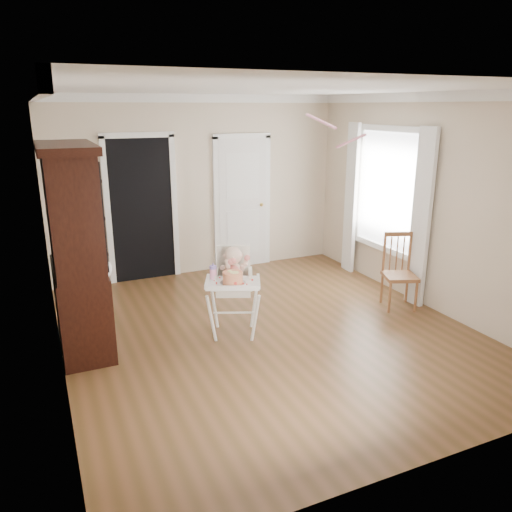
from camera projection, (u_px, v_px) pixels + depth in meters
name	position (u px, v px, depth m)	size (l,w,h in m)	color
floor	(269.00, 332.00, 5.83)	(5.00, 5.00, 0.00)	brown
ceiling	(271.00, 89.00, 5.05)	(5.00, 5.00, 0.00)	white
wall_back	(199.00, 187.00, 7.62)	(4.50, 4.50, 0.00)	beige
wall_left	(48.00, 241.00, 4.56)	(5.00, 5.00, 0.00)	beige
wall_right	(430.00, 203.00, 6.32)	(5.00, 5.00, 0.00)	beige
crown_molding	(271.00, 95.00, 5.07)	(4.50, 5.00, 0.12)	white
doorway	(142.00, 207.00, 7.33)	(1.06, 0.05, 2.22)	black
closet_door	(242.00, 204.00, 7.97)	(0.96, 0.09, 2.13)	white
window_right	(385.00, 198.00, 7.01)	(0.13, 1.84, 2.30)	white
high_chair	(233.00, 282.00, 5.60)	(0.82, 0.90, 1.04)	white
baby	(233.00, 268.00, 5.58)	(0.29, 0.30, 0.47)	beige
cake	(233.00, 278.00, 5.30)	(0.28, 0.28, 0.13)	silver
sippy_cup	(213.00, 272.00, 5.42)	(0.08, 0.08, 0.19)	#F797C1
china_cabinet	(76.00, 250.00, 5.20)	(0.58, 1.29, 2.18)	black
dining_chair	(399.00, 274.00, 6.45)	(0.51, 0.51, 0.97)	brown
streamer	(321.00, 121.00, 5.23)	(0.03, 0.50, 0.02)	pink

